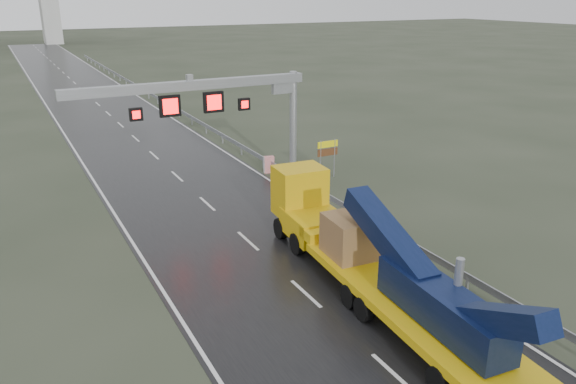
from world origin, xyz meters
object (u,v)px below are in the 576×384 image
heavy_haul_truck (367,255)px  exit_sign_pair (328,152)px  striped_barrier (269,165)px  sign_gantry (224,102)px

heavy_haul_truck → exit_sign_pair: size_ratio=7.08×
exit_sign_pair → striped_barrier: (-3.00, 2.90, -1.26)m
heavy_haul_truck → exit_sign_pair: bearing=68.6°
sign_gantry → striped_barrier: size_ratio=12.64×
heavy_haul_truck → exit_sign_pair: heavy_haul_truck is taller
sign_gantry → heavy_haul_truck: 15.42m
heavy_haul_truck → exit_sign_pair: (6.65, 13.92, 0.16)m
exit_sign_pair → heavy_haul_truck: bearing=-115.9°
sign_gantry → exit_sign_pair: bearing=-8.2°
exit_sign_pair → sign_gantry: bearing=171.4°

